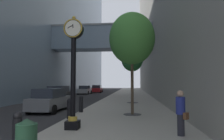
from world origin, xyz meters
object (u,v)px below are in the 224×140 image
object	(u,v)px
car_silver_far	(85,90)
car_grey_mid	(50,100)
car_black_trailing	(59,94)
bollard_nearest	(17,129)
bollard_fourth	(81,103)
bollard_third	(69,108)
trash_bin	(26,139)
street_tree_mid_near	(132,59)
pedestrian_walking	(181,112)
car_red_near	(97,89)
street_clock	(73,66)
street_tree_near	(132,39)

from	to	relation	value
car_silver_far	car_grey_mid	bearing A→B (deg)	-82.92
car_silver_far	car_black_trailing	xyz separation A→B (m)	(0.47, -14.61, 0.07)
bollard_nearest	bollard_fourth	bearing A→B (deg)	90.00
bollard_third	trash_bin	xyz separation A→B (m)	(0.77, -5.91, -0.04)
street_tree_mid_near	pedestrian_walking	size ratio (longest dim) A/B	3.36
bollard_fourth	car_black_trailing	xyz separation A→B (m)	(-5.02, 9.42, 0.12)
trash_bin	car_red_near	world-z (taller)	car_red_near
bollard_third	car_black_trailing	world-z (taller)	car_black_trailing
street_tree_mid_near	car_silver_far	world-z (taller)	street_tree_mid_near
bollard_fourth	car_grey_mid	size ratio (longest dim) A/B	0.24
bollard_nearest	car_silver_far	xyz separation A→B (m)	(-5.49, 31.58, 0.06)
street_clock	car_black_trailing	bearing A→B (deg)	112.45
bollard_third	car_red_near	distance (m)	32.44
bollard_third	trash_bin	distance (m)	5.96
trash_bin	car_silver_far	size ratio (longest dim) A/B	0.23
street_tree_near	car_black_trailing	xyz separation A→B (m)	(-8.42, 10.09, -4.02)
bollard_nearest	bollard_fourth	xyz separation A→B (m)	(0.00, 7.55, 0.00)
car_black_trailing	car_grey_mid	bearing A→B (deg)	-73.85
trash_bin	bollard_third	bearing A→B (deg)	97.39
car_grey_mid	street_tree_near	bearing A→B (deg)	-17.73
car_red_near	street_tree_near	bearing A→B (deg)	-76.01
street_clock	car_red_near	world-z (taller)	street_clock
bollard_fourth	trash_bin	world-z (taller)	bollard_fourth
car_silver_far	street_clock	bearing A→B (deg)	-77.57
street_clock	bollard_fourth	xyz separation A→B (m)	(-0.89, 4.87, -2.10)
street_clock	car_grey_mid	world-z (taller)	street_clock
pedestrian_walking	car_grey_mid	bearing A→B (deg)	139.11
street_clock	car_silver_far	size ratio (longest dim) A/B	1.09
car_silver_far	bollard_fourth	bearing A→B (deg)	-77.14
bollard_nearest	car_red_near	size ratio (longest dim) A/B	0.27
bollard_third	car_red_near	size ratio (longest dim) A/B	0.27
street_tree_mid_near	car_black_trailing	bearing A→B (deg)	162.71
pedestrian_walking	car_red_near	bearing A→B (deg)	104.88
pedestrian_walking	car_black_trailing	world-z (taller)	pedestrian_walking
street_tree_near	pedestrian_walking	xyz separation A→B (m)	(1.80, -4.87, -3.85)
pedestrian_walking	car_silver_far	world-z (taller)	pedestrian_walking
pedestrian_walking	bollard_nearest	bearing A→B (deg)	-158.83
car_grey_mid	car_black_trailing	xyz separation A→B (m)	(-2.36, 8.15, 0.03)
car_black_trailing	bollard_third	bearing A→B (deg)	-67.20
street_tree_near	car_red_near	distance (m)	31.52
pedestrian_walking	car_silver_far	xyz separation A→B (m)	(-10.68, 29.57, -0.24)
car_red_near	car_silver_far	xyz separation A→B (m)	(-1.33, -5.63, -0.02)
car_red_near	car_black_trailing	size ratio (longest dim) A/B	0.88
car_silver_far	street_tree_mid_near	bearing A→B (deg)	-62.72
car_silver_far	bollard_nearest	bearing A→B (deg)	-80.15
street_tree_near	trash_bin	distance (m)	9.20
car_red_near	bollard_fourth	bearing A→B (deg)	-82.02
street_tree_near	trash_bin	size ratio (longest dim) A/B	6.08
bollard_nearest	car_red_near	xyz separation A→B (m)	(-4.16, 37.21, 0.07)
street_tree_mid_near	car_grey_mid	distance (m)	8.97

